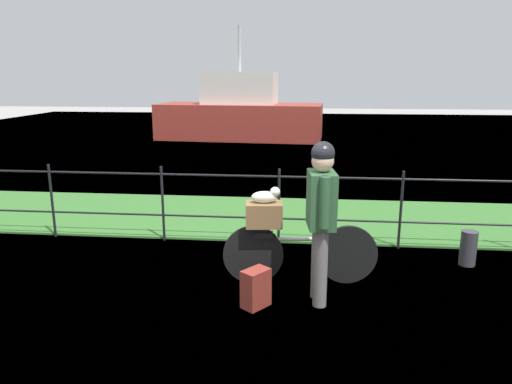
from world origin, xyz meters
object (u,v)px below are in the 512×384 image
at_px(cyclist_person, 321,209).
at_px(backpack_on_paving, 256,288).
at_px(mooring_bollard, 468,248).
at_px(moored_boat_near, 240,114).
at_px(wooden_crate, 264,215).
at_px(terrier_dog, 266,196).
at_px(bicycle_main, 299,253).

relative_size(cyclist_person, backpack_on_paving, 4.21).
relative_size(mooring_bollard, moored_boat_near, 0.07).
xyz_separation_m(cyclist_person, mooring_bollard, (1.87, 1.17, -0.78)).
height_order(wooden_crate, terrier_dog, terrier_dog).
height_order(wooden_crate, mooring_bollard, wooden_crate).
distance_m(backpack_on_paving, mooring_bollard, 2.85).
bearing_deg(terrier_dog, moored_boat_near, 98.93).
bearing_deg(terrier_dog, mooring_bollard, 17.61).
relative_size(wooden_crate, cyclist_person, 0.24).
bearing_deg(mooring_bollard, cyclist_person, -148.01).
distance_m(bicycle_main, terrier_dog, 0.76).
relative_size(bicycle_main, terrier_dog, 5.41).
bearing_deg(bicycle_main, mooring_bollard, 19.53).
relative_size(cyclist_person, mooring_bollard, 3.83).
xyz_separation_m(wooden_crate, mooring_bollard, (2.48, 0.78, -0.59)).
distance_m(bicycle_main, wooden_crate, 0.60).
relative_size(terrier_dog, mooring_bollard, 0.73).
distance_m(cyclist_person, mooring_bollard, 2.34).
relative_size(backpack_on_paving, moored_boat_near, 0.07).
xyz_separation_m(mooring_bollard, moored_boat_near, (-4.41, 11.66, 0.68)).
bearing_deg(cyclist_person, wooden_crate, 147.27).
bearing_deg(terrier_dog, cyclist_person, -34.00).
relative_size(backpack_on_paving, mooring_bollard, 0.91).
xyz_separation_m(terrier_dog, mooring_bollard, (2.45, 0.78, -0.80)).
distance_m(wooden_crate, terrier_dog, 0.21).
bearing_deg(backpack_on_paving, terrier_dog, 32.90).
distance_m(terrier_dog, mooring_bollard, 2.70).
bearing_deg(terrier_dog, bicycle_main, 5.98).
relative_size(terrier_dog, moored_boat_near, 0.05).
bearing_deg(cyclist_person, backpack_on_paving, -163.81).
xyz_separation_m(backpack_on_paving, mooring_bollard, (2.51, 1.36, 0.02)).
distance_m(bicycle_main, mooring_bollard, 2.22).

